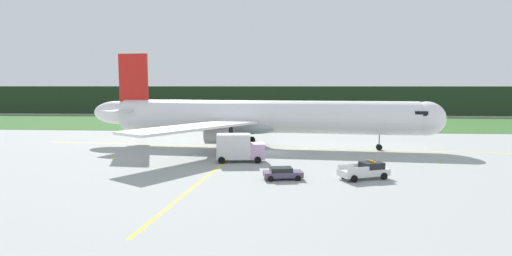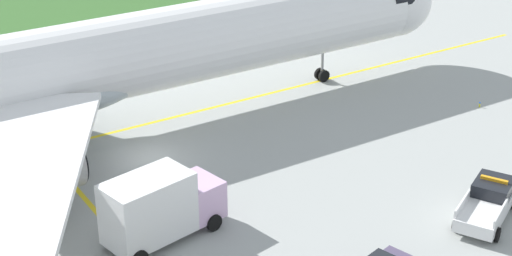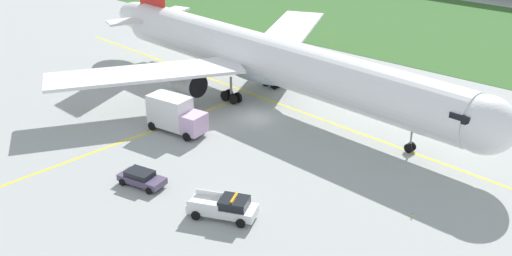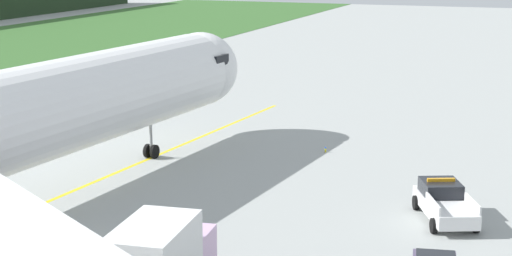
% 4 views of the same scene
% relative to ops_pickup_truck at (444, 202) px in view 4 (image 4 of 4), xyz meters
% --- Properties ---
extents(ground, '(320.00, 320.00, 0.00)m').
position_rel_ops_pickup_truck_xyz_m(ground, '(-10.74, 16.54, -0.90)').
color(ground, '#9B9F9C').
extents(ops_pickup_truck, '(5.78, 4.00, 1.94)m').
position_rel_ops_pickup_truck_xyz_m(ops_pickup_truck, '(0.00, 0.00, 0.00)').
color(ops_pickup_truck, silver).
rests_on(ops_pickup_truck, ground).
extents(taxiway_edge_light_east, '(0.12, 0.12, 0.38)m').
position_rel_ops_pickup_truck_xyz_m(taxiway_edge_light_east, '(11.28, 9.41, -0.70)').
color(taxiway_edge_light_east, yellow).
rests_on(taxiway_edge_light_east, ground).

